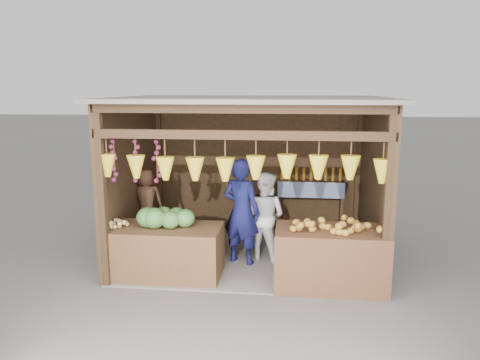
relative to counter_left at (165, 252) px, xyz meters
name	(u,v)px	position (x,y,z in m)	size (l,w,h in m)	color
ground	(250,256)	(1.19, 1.00, -0.39)	(80.00, 80.00, 0.00)	#514F49
stall_structure	(248,159)	(1.16, 0.96, 1.28)	(4.30, 3.30, 2.66)	slate
back_shelf	(311,191)	(2.24, 2.29, 0.49)	(1.25, 0.32, 1.32)	#382314
counter_left	(165,252)	(0.00, 0.00, 0.00)	(1.70, 0.85, 0.77)	#4D3419
counter_right	(330,258)	(2.44, -0.09, 0.04)	(1.56, 0.85, 0.85)	#512D1B
stool	(148,240)	(-0.62, 1.16, -0.22)	(0.35, 0.35, 0.32)	black
man_standing	(241,212)	(1.09, 0.65, 0.48)	(0.63, 0.41, 1.73)	#121445
woman_standing	(265,216)	(1.45, 0.89, 0.35)	(0.72, 0.56, 1.47)	white
vendor_seated	(147,200)	(-0.62, 1.16, 0.50)	(0.55, 0.36, 1.12)	#523221
melon_pile	(163,215)	(-0.02, 0.07, 0.55)	(1.00, 0.50, 0.32)	#155015
tanfruit_pile	(119,222)	(-0.67, -0.06, 0.45)	(0.34, 0.40, 0.13)	tan
mango_pile	(335,223)	(2.49, -0.15, 0.57)	(1.40, 0.64, 0.22)	#CB581B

